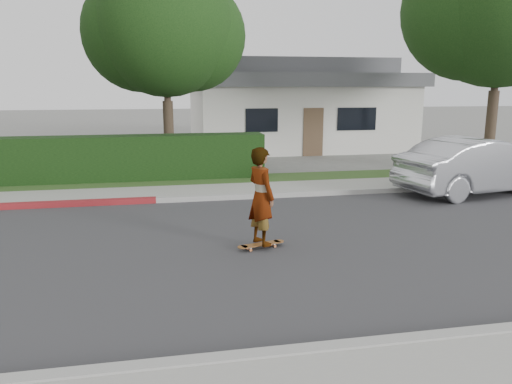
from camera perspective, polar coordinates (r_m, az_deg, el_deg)
The scene contains 13 objects.
ground at distance 9.59m, azimuth -17.37°, elevation -6.99°, with size 120.00×120.00×0.00m, color slate.
road at distance 9.59m, azimuth -17.38°, elevation -6.97°, with size 60.00×8.00×0.01m, color #2D2D30.
curb_near at distance 5.86m, azimuth -21.80°, elevation -19.27°, with size 60.00×0.20×0.15m, color #9E9E99.
curb_far at distance 13.50m, azimuth -15.60°, elevation -1.08°, with size 60.00×0.20×0.15m, color #9E9E99.
sidewalk_far at distance 14.38m, azimuth -15.34°, elevation -0.34°, with size 60.00×1.60×0.12m, color gray.
planting_strip at distance 15.95m, azimuth -14.94°, elevation 0.83°, with size 60.00×1.60×0.10m, color #2D4C1E.
hedge at distance 16.90m, azimuth -25.15°, elevation 3.12°, with size 15.00×1.00×1.50m, color black.
tree_center at distance 18.31m, azimuth -10.41°, elevation 17.70°, with size 5.66×4.84×7.44m.
tree_right at distance 19.56m, azimuth 25.97°, elevation 18.49°, with size 6.32×5.60×8.56m.
house at distance 25.97m, azimuth 4.33°, elevation 9.93°, with size 10.60×8.60×4.30m.
skateboard at distance 9.53m, azimuth 0.58°, elevation -6.01°, with size 0.98×0.45×0.09m.
skateboarder at distance 9.28m, azimuth 0.59°, elevation -0.50°, with size 0.67×0.44×1.85m, color white.
car_silver at distance 15.55m, azimuth 24.18°, elevation 2.73°, with size 1.70×4.89×1.61m, color #B0B1B7.
Camera 1 is at (1.13, -9.03, 3.04)m, focal length 35.00 mm.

